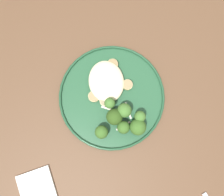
{
  "coord_description": "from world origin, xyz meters",
  "views": [
    {
      "loc": [
        -0.1,
        0.06,
        1.41
      ],
      "look_at": [
        -0.0,
        0.05,
        0.76
      ],
      "focal_mm": 39.09,
      "sensor_mm": 36.0,
      "label": 1
    }
  ],
  "objects_px": {
    "dinner_plate": "(112,99)",
    "broccoli_floret_split_head": "(138,127)",
    "seared_scallop_large_seared": "(113,65)",
    "broccoli_floret_left_leaning": "(140,117)",
    "seared_scallop_tilted_round": "(107,86)",
    "broccoli_floret_tall_stalk": "(110,103)",
    "seared_scallop_on_noodles": "(106,75)",
    "seared_scallop_right_edge": "(94,96)",
    "seared_scallop_tiny_bay": "(126,85)",
    "seared_scallop_rear_pale": "(105,101)",
    "broccoli_floret_right_tilted": "(102,132)",
    "broccoli_floret_rear_charred": "(124,110)",
    "seared_scallop_front_small": "(98,87)",
    "broccoli_floret_near_rim": "(114,117)",
    "broccoli_floret_center_pile": "(123,127)"
  },
  "relations": [
    {
      "from": "dinner_plate",
      "to": "broccoli_floret_split_head",
      "type": "distance_m",
      "value": 0.11
    },
    {
      "from": "seared_scallop_large_seared",
      "to": "broccoli_floret_left_leaning",
      "type": "relative_size",
      "value": 0.55
    },
    {
      "from": "seared_scallop_tilted_round",
      "to": "broccoli_floret_left_leaning",
      "type": "xyz_separation_m",
      "value": [
        -0.1,
        -0.07,
        0.02
      ]
    },
    {
      "from": "broccoli_floret_tall_stalk",
      "to": "seared_scallop_on_noodles",
      "type": "bearing_deg",
      "value": -2.65
    },
    {
      "from": "seared_scallop_right_edge",
      "to": "seared_scallop_tiny_bay",
      "type": "height_order",
      "value": "same"
    },
    {
      "from": "dinner_plate",
      "to": "broccoli_floret_tall_stalk",
      "type": "bearing_deg",
      "value": 151.99
    },
    {
      "from": "dinner_plate",
      "to": "seared_scallop_on_noodles",
      "type": "height_order",
      "value": "seared_scallop_on_noodles"
    },
    {
      "from": "seared_scallop_rear_pale",
      "to": "seared_scallop_large_seared",
      "type": "height_order",
      "value": "same"
    },
    {
      "from": "broccoli_floret_right_tilted",
      "to": "broccoli_floret_rear_charred",
      "type": "xyz_separation_m",
      "value": [
        0.04,
        -0.07,
        0.01
      ]
    },
    {
      "from": "seared_scallop_front_small",
      "to": "dinner_plate",
      "type": "bearing_deg",
      "value": -136.72
    },
    {
      "from": "seared_scallop_rear_pale",
      "to": "broccoli_floret_right_tilted",
      "type": "height_order",
      "value": "broccoli_floret_right_tilted"
    },
    {
      "from": "seared_scallop_right_edge",
      "to": "broccoli_floret_left_leaning",
      "type": "height_order",
      "value": "broccoli_floret_left_leaning"
    },
    {
      "from": "seared_scallop_tilted_round",
      "to": "broccoli_floret_left_leaning",
      "type": "distance_m",
      "value": 0.12
    },
    {
      "from": "seared_scallop_tilted_round",
      "to": "broccoli_floret_near_rim",
      "type": "distance_m",
      "value": 0.09
    },
    {
      "from": "seared_scallop_right_edge",
      "to": "broccoli_floret_rear_charred",
      "type": "xyz_separation_m",
      "value": [
        -0.05,
        -0.07,
        0.03
      ]
    },
    {
      "from": "dinner_plate",
      "to": "seared_scallop_tilted_round",
      "type": "distance_m",
      "value": 0.04
    },
    {
      "from": "seared_scallop_large_seared",
      "to": "broccoli_floret_right_tilted",
      "type": "height_order",
      "value": "broccoli_floret_right_tilted"
    },
    {
      "from": "broccoli_floret_rear_charred",
      "to": "seared_scallop_tilted_round",
      "type": "bearing_deg",
      "value": 23.5
    },
    {
      "from": "seared_scallop_tilted_round",
      "to": "seared_scallop_tiny_bay",
      "type": "distance_m",
      "value": 0.05
    },
    {
      "from": "seared_scallop_large_seared",
      "to": "broccoli_floret_split_head",
      "type": "distance_m",
      "value": 0.18
    },
    {
      "from": "seared_scallop_front_small",
      "to": "broccoli_floret_near_rim",
      "type": "relative_size",
      "value": 0.61
    },
    {
      "from": "broccoli_floret_right_tilted",
      "to": "broccoli_floret_center_pile",
      "type": "bearing_deg",
      "value": -87.39
    },
    {
      "from": "seared_scallop_rear_pale",
      "to": "seared_scallop_large_seared",
      "type": "xyz_separation_m",
      "value": [
        0.1,
        -0.04,
        -0.0
      ]
    },
    {
      "from": "broccoli_floret_right_tilted",
      "to": "broccoli_floret_center_pile",
      "type": "xyz_separation_m",
      "value": [
        0.0,
        -0.06,
        0.0
      ]
    },
    {
      "from": "seared_scallop_rear_pale",
      "to": "broccoli_floret_near_rim",
      "type": "distance_m",
      "value": 0.06
    },
    {
      "from": "seared_scallop_right_edge",
      "to": "seared_scallop_tiny_bay",
      "type": "distance_m",
      "value": 0.09
    },
    {
      "from": "broccoli_floret_left_leaning",
      "to": "broccoli_floret_split_head",
      "type": "bearing_deg",
      "value": 159.14
    },
    {
      "from": "broccoli_floret_center_pile",
      "to": "broccoli_floret_near_rim",
      "type": "bearing_deg",
      "value": 31.69
    },
    {
      "from": "seared_scallop_right_edge",
      "to": "broccoli_floret_near_rim",
      "type": "distance_m",
      "value": 0.08
    },
    {
      "from": "broccoli_floret_split_head",
      "to": "broccoli_floret_rear_charred",
      "type": "distance_m",
      "value": 0.05
    },
    {
      "from": "broccoli_floret_right_tilted",
      "to": "broccoli_floret_near_rim",
      "type": "relative_size",
      "value": 0.81
    },
    {
      "from": "seared_scallop_large_seared",
      "to": "broccoli_floret_near_rim",
      "type": "bearing_deg",
      "value": 172.44
    },
    {
      "from": "seared_scallop_tilted_round",
      "to": "broccoli_floret_center_pile",
      "type": "height_order",
      "value": "broccoli_floret_center_pile"
    },
    {
      "from": "seared_scallop_right_edge",
      "to": "seared_scallop_on_noodles",
      "type": "bearing_deg",
      "value": -38.99
    },
    {
      "from": "seared_scallop_large_seared",
      "to": "broccoli_floret_right_tilted",
      "type": "xyz_separation_m",
      "value": [
        -0.18,
        0.06,
        0.02
      ]
    },
    {
      "from": "seared_scallop_front_small",
      "to": "seared_scallop_tiny_bay",
      "type": "bearing_deg",
      "value": -94.82
    },
    {
      "from": "dinner_plate",
      "to": "seared_scallop_tiny_bay",
      "type": "distance_m",
      "value": 0.05
    },
    {
      "from": "seared_scallop_rear_pale",
      "to": "seared_scallop_large_seared",
      "type": "relative_size",
      "value": 0.89
    },
    {
      "from": "seared_scallop_tilted_round",
      "to": "seared_scallop_rear_pale",
      "type": "bearing_deg",
      "value": 162.12
    },
    {
      "from": "seared_scallop_tilted_round",
      "to": "broccoli_floret_center_pile",
      "type": "bearing_deg",
      "value": -168.58
    },
    {
      "from": "seared_scallop_on_noodles",
      "to": "broccoli_floret_near_rim",
      "type": "height_order",
      "value": "broccoli_floret_near_rim"
    },
    {
      "from": "broccoli_floret_tall_stalk",
      "to": "broccoli_floret_near_rim",
      "type": "distance_m",
      "value": 0.04
    },
    {
      "from": "dinner_plate",
      "to": "seared_scallop_front_small",
      "type": "height_order",
      "value": "seared_scallop_front_small"
    },
    {
      "from": "dinner_plate",
      "to": "broccoli_floret_right_tilted",
      "type": "xyz_separation_m",
      "value": [
        -0.09,
        0.04,
        0.03
      ]
    },
    {
      "from": "seared_scallop_front_small",
      "to": "broccoli_floret_tall_stalk",
      "type": "bearing_deg",
      "value": -154.45
    },
    {
      "from": "broccoli_floret_rear_charred",
      "to": "broccoli_floret_left_leaning",
      "type": "distance_m",
      "value": 0.04
    },
    {
      "from": "seared_scallop_front_small",
      "to": "broccoli_floret_rear_charred",
      "type": "distance_m",
      "value": 0.1
    },
    {
      "from": "seared_scallop_front_small",
      "to": "broccoli_floret_near_rim",
      "type": "bearing_deg",
      "value": -160.73
    },
    {
      "from": "seared_scallop_rear_pale",
      "to": "broccoli_floret_center_pile",
      "type": "distance_m",
      "value": 0.09
    },
    {
      "from": "broccoli_floret_right_tilted",
      "to": "broccoli_floret_tall_stalk",
      "type": "relative_size",
      "value": 0.89
    }
  ]
}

